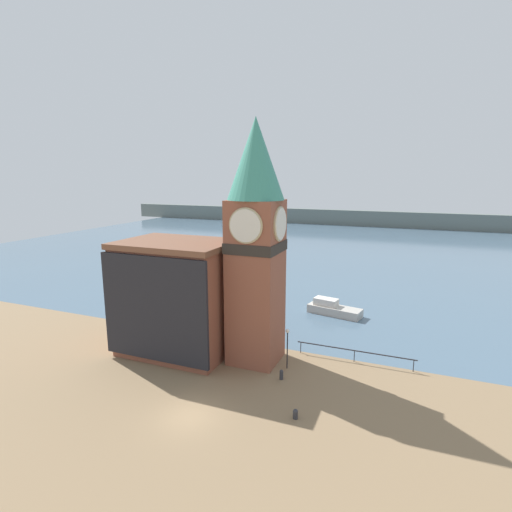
% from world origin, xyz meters
% --- Properties ---
extents(ground_plane, '(160.00, 160.00, 0.00)m').
position_xyz_m(ground_plane, '(0.00, 0.00, 0.00)').
color(ground_plane, '#846B4C').
extents(water, '(160.00, 120.00, 0.00)m').
position_xyz_m(water, '(0.00, 72.84, -0.00)').
color(water, slate).
rests_on(water, ground_plane).
extents(far_shoreline, '(180.00, 3.00, 5.00)m').
position_xyz_m(far_shoreline, '(0.00, 112.84, 2.50)').
color(far_shoreline, slate).
rests_on(far_shoreline, water).
extents(pier_railing, '(10.44, 0.08, 1.09)m').
position_xyz_m(pier_railing, '(9.37, 12.59, 0.95)').
color(pier_railing, '#232328').
rests_on(pier_railing, ground_plane).
extents(clock_tower, '(4.78, 4.78, 20.97)m').
position_xyz_m(clock_tower, '(1.08, 9.71, 11.13)').
color(clock_tower, brown).
rests_on(clock_tower, ground_plane).
extents(pier_building, '(10.32, 7.62, 10.48)m').
position_xyz_m(pier_building, '(-6.44, 8.85, 5.26)').
color(pier_building, brown).
rests_on(pier_building, ground_plane).
extents(boat_near, '(6.61, 3.30, 1.82)m').
position_xyz_m(boat_near, '(5.13, 24.24, 0.68)').
color(boat_near, '#B7B2A8').
rests_on(boat_near, water).
extents(mooring_bollard_near, '(0.36, 0.36, 0.70)m').
position_xyz_m(mooring_bollard_near, '(6.92, 2.45, 0.37)').
color(mooring_bollard_near, '#2D2D33').
rests_on(mooring_bollard_near, ground_plane).
extents(mooring_bollard_far, '(0.32, 0.32, 0.84)m').
position_xyz_m(mooring_bollard_far, '(4.34, 7.17, 0.46)').
color(mooring_bollard_far, '#2D2D33').
rests_on(mooring_bollard_far, ground_plane).
extents(lamp_post, '(0.32, 0.32, 3.55)m').
position_xyz_m(lamp_post, '(4.18, 9.19, 2.51)').
color(lamp_post, black).
rests_on(lamp_post, ground_plane).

